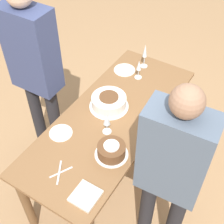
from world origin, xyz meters
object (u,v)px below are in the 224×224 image
at_px(wine_glass_near, 139,67).
at_px(person_watching, 34,65).
at_px(cake_front_chocolate, 111,150).
at_px(wine_glass_extra, 107,120).
at_px(cake_center_white, 109,102).
at_px(wine_glass_far, 145,52).
at_px(person_cutting, 171,168).

relative_size(wine_glass_near, person_watching, 0.11).
bearing_deg(cake_front_chocolate, wine_glass_extra, 40.76).
height_order(wine_glass_extra, person_watching, person_watching).
bearing_deg(wine_glass_extra, cake_center_white, 29.06).
xyz_separation_m(cake_center_white, wine_glass_far, (0.64, 0.01, 0.11)).
bearing_deg(wine_glass_extra, cake_front_chocolate, -139.24).
distance_m(wine_glass_near, person_watching, 0.90).
relative_size(wine_glass_near, person_cutting, 0.11).
distance_m(cake_center_white, person_watching, 0.67).
bearing_deg(wine_glass_far, cake_center_white, -179.10).
xyz_separation_m(cake_front_chocolate, wine_glass_extra, (0.17, 0.14, 0.08)).
distance_m(cake_center_white, wine_glass_near, 0.47).
bearing_deg(wine_glass_extra, wine_glass_far, 9.34).
bearing_deg(wine_glass_extra, wine_glass_near, 8.86).
xyz_separation_m(wine_glass_extra, person_watching, (0.09, 0.74, 0.15)).
bearing_deg(wine_glass_far, cake_front_chocolate, -164.59).
bearing_deg(person_watching, cake_center_white, 12.88).
height_order(cake_center_white, wine_glass_near, wine_glass_near).
bearing_deg(person_watching, cake_front_chocolate, -17.44).
bearing_deg(wine_glass_far, wine_glass_extra, -170.66).
xyz_separation_m(wine_glass_extra, person_cutting, (-0.19, -0.59, 0.08)).
height_order(cake_center_white, cake_front_chocolate, cake_center_white).
distance_m(cake_center_white, person_cutting, 0.86).
height_order(cake_front_chocolate, wine_glass_extra, wine_glass_extra).
bearing_deg(cake_front_chocolate, person_watching, 74.08).
bearing_deg(wine_glass_near, cake_front_chocolate, -163.75).
relative_size(cake_center_white, wine_glass_extra, 1.62).
xyz_separation_m(wine_glass_near, wine_glass_extra, (-0.70, -0.11, 0.01)).
xyz_separation_m(wine_glass_near, person_cutting, (-0.90, -0.70, 0.09)).
bearing_deg(person_cutting, person_watching, -15.72).
distance_m(wine_glass_near, person_cutting, 1.14).
relative_size(wine_glass_extra, person_watching, 0.11).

